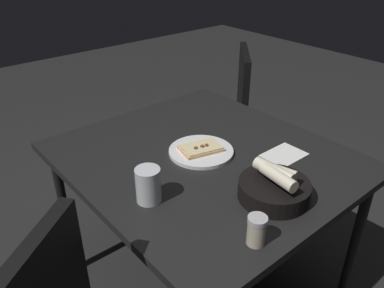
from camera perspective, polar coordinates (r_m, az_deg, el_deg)
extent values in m
plane|color=black|center=(1.96, 1.51, -19.69)|extent=(8.00, 8.00, 0.00)
cube|color=black|center=(1.51, 1.85, -2.11)|extent=(0.95, 1.06, 0.03)
cylinder|color=black|center=(1.78, 22.73, -13.24)|extent=(0.04, 0.04, 0.68)
cylinder|color=black|center=(1.88, -18.05, -9.83)|extent=(0.04, 0.04, 0.68)
cylinder|color=black|center=(2.23, 1.65, -1.53)|extent=(0.04, 0.04, 0.68)
cylinder|color=white|center=(1.51, 1.27, -1.11)|extent=(0.25, 0.25, 0.01)
cube|color=tan|center=(1.50, 1.27, -0.72)|extent=(0.18, 0.14, 0.01)
cube|color=beige|center=(1.50, 1.28, -0.45)|extent=(0.16, 0.13, 0.01)
sphere|color=brown|center=(1.48, 0.55, -0.63)|extent=(0.02, 0.02, 0.02)
sphere|color=brown|center=(1.50, 2.14, -0.21)|extent=(0.02, 0.02, 0.02)
sphere|color=brown|center=(1.50, 1.49, -0.38)|extent=(0.02, 0.02, 0.02)
cylinder|color=black|center=(1.28, 11.90, -6.61)|extent=(0.23, 0.23, 0.06)
cylinder|color=beige|center=(1.25, 12.48, -4.13)|extent=(0.07, 0.12, 0.04)
cylinder|color=beige|center=(1.25, 11.90, -3.89)|extent=(0.05, 0.14, 0.04)
cylinder|color=beige|center=(1.22, 12.53, -4.76)|extent=(0.06, 0.14, 0.04)
cylinder|color=#B01F14|center=(1.32, 13.82, -6.32)|extent=(0.06, 0.06, 0.03)
cylinder|color=silver|center=(1.24, -6.43, -5.99)|extent=(0.08, 0.08, 0.12)
cylinder|color=#B78217|center=(1.25, -6.37, -6.76)|extent=(0.07, 0.07, 0.07)
cylinder|color=#BFB299|center=(1.10, 9.40, -12.67)|extent=(0.05, 0.05, 0.07)
cylinder|color=maroon|center=(1.12, 9.33, -13.31)|extent=(0.04, 0.04, 0.04)
cylinder|color=#B7B7BC|center=(1.08, 9.59, -10.89)|extent=(0.06, 0.06, 0.01)
cube|color=white|center=(1.54, 13.34, -1.58)|extent=(0.16, 0.12, 0.00)
cube|color=#252525|center=(2.38, 2.34, 3.46)|extent=(0.62, 0.62, 0.04)
cube|color=black|center=(2.30, 7.50, 8.38)|extent=(0.31, 0.33, 0.41)
cylinder|color=black|center=(2.66, -1.77, 0.80)|extent=(0.03, 0.03, 0.43)
cylinder|color=black|center=(2.33, -2.55, -3.62)|extent=(0.03, 0.03, 0.43)
cylinder|color=black|center=(2.66, 6.42, 0.57)|extent=(0.03, 0.03, 0.43)
cylinder|color=black|center=(2.33, 6.81, -3.88)|extent=(0.03, 0.03, 0.43)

